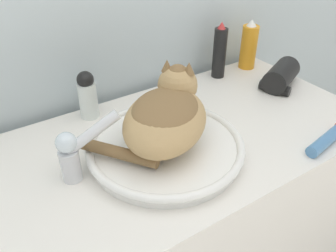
% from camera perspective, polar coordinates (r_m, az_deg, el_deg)
% --- Properties ---
extents(vanity_counter, '(1.26, 0.54, 0.80)m').
position_cam_1_polar(vanity_counter, '(1.18, -2.45, -19.33)').
color(vanity_counter, white).
rests_on(vanity_counter, ground_plane).
extents(sink_basin, '(0.38, 0.38, 0.04)m').
position_cam_1_polar(sink_basin, '(0.86, -0.43, -3.42)').
color(sink_basin, white).
rests_on(sink_basin, vanity_counter).
extents(cat, '(0.35, 0.30, 0.16)m').
position_cam_1_polar(cat, '(0.82, -0.29, 2.01)').
color(cat, tan).
rests_on(cat, sink_basin).
extents(faucet, '(0.14, 0.06, 0.15)m').
position_cam_1_polar(faucet, '(0.79, -14.77, -3.89)').
color(faucet, silver).
rests_on(faucet, vanity_counter).
extents(hairspray_can_black, '(0.04, 0.04, 0.19)m').
position_cam_1_polar(hairspray_can_black, '(1.21, 8.27, 11.67)').
color(hairspray_can_black, black).
rests_on(hairspray_can_black, vanity_counter).
extents(spray_bottle_trigger, '(0.06, 0.06, 0.17)m').
position_cam_1_polar(spray_bottle_trigger, '(1.30, 12.83, 12.41)').
color(spray_bottle_trigger, orange).
rests_on(spray_bottle_trigger, vanity_counter).
extents(deodorant_stick, '(0.05, 0.05, 0.14)m').
position_cam_1_polar(deodorant_stick, '(1.00, -12.80, 4.88)').
color(deodorant_stick, silver).
rests_on(deodorant_stick, vanity_counter).
extents(cream_tube, '(0.18, 0.06, 0.04)m').
position_cam_1_polar(cream_tube, '(0.99, 24.40, -1.75)').
color(cream_tube, '#4C7FB2').
rests_on(cream_tube, vanity_counter).
extents(hair_dryer, '(0.18, 0.14, 0.08)m').
position_cam_1_polar(hair_dryer, '(1.21, 17.68, 7.66)').
color(hair_dryer, black).
rests_on(hair_dryer, vanity_counter).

